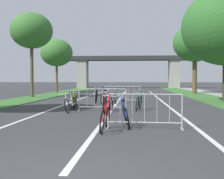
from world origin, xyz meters
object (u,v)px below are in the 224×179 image
object	(u,v)px
tree_left_oak_mid	(32,31)
bicycle_white_4	(71,104)
bicycle_yellow_1	(74,102)
bicycle_red_6	(105,118)
bicycle_teal_7	(139,102)
bicycle_orange_2	(104,102)
bicycle_blue_0	(126,115)
bicycle_green_8	(116,97)
bicycle_black_3	(96,97)
bicycle_purple_5	(108,104)
crowd_barrier_third	(122,95)
tree_right_pine_far	(195,43)
crowd_barrier_second	(103,100)
crowd_barrier_nearest	(145,111)
bicycle_silver_9	(105,97)
tree_left_maple_mid	(57,53)

from	to	relation	value
tree_left_oak_mid	bicycle_white_4	size ratio (longest dim) A/B	3.96
tree_left_oak_mid	bicycle_yellow_1	xyz separation A→B (m)	(5.29, -9.09, -5.00)
bicycle_red_6	bicycle_teal_7	bearing A→B (deg)	82.82
bicycle_orange_2	bicycle_teal_7	bearing A→B (deg)	165.84
bicycle_blue_0	bicycle_green_8	size ratio (longest dim) A/B	0.99
bicycle_white_4	bicycle_blue_0	bearing A→B (deg)	128.44
bicycle_black_3	bicycle_purple_5	world-z (taller)	bicycle_black_3
crowd_barrier_third	bicycle_white_4	distance (m)	5.83
tree_right_pine_far	bicycle_orange_2	world-z (taller)	tree_right_pine_far
bicycle_blue_0	bicycle_green_8	bearing A→B (deg)	89.17
crowd_barrier_second	bicycle_purple_5	xyz separation A→B (m)	(0.30, -0.37, -0.15)
crowd_barrier_nearest	bicycle_orange_2	world-z (taller)	crowd_barrier_nearest
tree_right_pine_far	bicycle_green_8	distance (m)	15.14
bicycle_green_8	bicycle_silver_9	xyz separation A→B (m)	(-0.64, -0.07, -0.01)
tree_left_maple_mid	crowd_barrier_third	distance (m)	16.13
bicycle_yellow_1	bicycle_purple_5	world-z (taller)	bicycle_purple_5
tree_left_oak_mid	crowd_barrier_second	xyz separation A→B (m)	(6.75, -9.65, -4.85)
bicycle_black_3	bicycle_orange_2	bearing A→B (deg)	-80.01
bicycle_silver_9	bicycle_white_4	bearing A→B (deg)	-90.22
tree_left_maple_mid	bicycle_yellow_1	world-z (taller)	tree_left_maple_mid
tree_left_maple_mid	bicycle_red_6	distance (m)	25.40
crowd_barrier_third	bicycle_red_6	xyz separation A→B (m)	(-0.08, -10.28, -0.14)
tree_right_pine_far	bicycle_purple_5	world-z (taller)	tree_right_pine_far
bicycle_yellow_1	bicycle_silver_9	size ratio (longest dim) A/B	0.93
crowd_barrier_nearest	bicycle_green_8	size ratio (longest dim) A/B	1.38
tree_left_oak_mid	tree_left_maple_mid	world-z (taller)	tree_left_oak_mid
bicycle_purple_5	tree_right_pine_far	bearing A→B (deg)	-103.39
tree_left_oak_mid	bicycle_teal_7	distance (m)	13.47
bicycle_white_4	bicycle_silver_9	xyz separation A→B (m)	(1.10, 4.95, 0.00)
tree_right_pine_far	crowd_barrier_nearest	bearing A→B (deg)	-104.86
crowd_barrier_second	bicycle_black_3	xyz separation A→B (m)	(-0.86, 4.32, -0.14)
bicycle_orange_2	bicycle_silver_9	distance (m)	3.95
bicycle_orange_2	bicycle_green_8	distance (m)	4.02
bicycle_black_3	bicycle_green_8	bearing A→B (deg)	5.94
crowd_barrier_second	bicycle_orange_2	world-z (taller)	crowd_barrier_second
tree_left_maple_mid	bicycle_teal_7	size ratio (longest dim) A/B	3.63
bicycle_purple_5	bicycle_green_8	world-z (taller)	bicycle_purple_5
bicycle_teal_7	bicycle_yellow_1	bearing A→B (deg)	7.67
tree_right_pine_far	crowd_barrier_nearest	xyz separation A→B (m)	(-5.79, -21.84, -4.59)
crowd_barrier_second	bicycle_purple_5	world-z (taller)	crowd_barrier_second
tree_left_maple_mid	crowd_barrier_second	bearing A→B (deg)	-69.16
crowd_barrier_nearest	bicycle_blue_0	distance (m)	0.69
tree_right_pine_far	bicycle_green_8	size ratio (longest dim) A/B	4.22
tree_right_pine_far	crowd_barrier_nearest	world-z (taller)	tree_right_pine_far
crowd_barrier_third	bicycle_black_3	distance (m)	1.70
bicycle_blue_0	bicycle_silver_9	size ratio (longest dim) A/B	0.95
crowd_barrier_nearest	bicycle_purple_5	xyz separation A→B (m)	(-1.50, 4.54, -0.15)
bicycle_white_4	bicycle_orange_2	bearing A→B (deg)	-138.98
bicycle_teal_7	bicycle_red_6	bearing A→B (deg)	89.52
bicycle_black_3	bicycle_red_6	bearing A→B (deg)	-84.19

